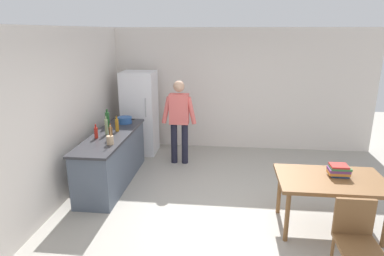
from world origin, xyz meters
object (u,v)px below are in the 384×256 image
at_px(bottle_beer_brown, 111,133).
at_px(bottle_wine_green, 107,119).
at_px(bottle_sauce_red, 96,133).
at_px(person, 179,117).
at_px(chair, 355,235).
at_px(utensil_jar, 110,140).
at_px(cooking_pot, 125,120).
at_px(book_stack, 339,170).
at_px(refrigerator, 140,113).
at_px(bottle_oil_amber, 117,125).
at_px(dining_table, 331,184).
at_px(bottle_vinegar_tall, 106,127).

relative_size(bottle_beer_brown, bottle_wine_green, 0.76).
bearing_deg(bottle_sauce_red, bottle_wine_green, 93.54).
xyz_separation_m(bottle_beer_brown, bottle_sauce_red, (-0.26, 0.01, -0.01)).
distance_m(person, chair, 3.93).
xyz_separation_m(chair, utensil_jar, (-3.22, 1.57, 0.44)).
height_order(cooking_pot, book_stack, cooking_pot).
distance_m(chair, bottle_wine_green, 4.43).
xyz_separation_m(refrigerator, cooking_pot, (-0.08, -0.85, 0.06)).
distance_m(cooking_pot, bottle_beer_brown, 0.98).
xyz_separation_m(refrigerator, bottle_sauce_red, (-0.27, -1.82, 0.10)).
relative_size(bottle_oil_amber, bottle_sauce_red, 1.17).
height_order(utensil_jar, bottle_beer_brown, utensil_jar).
distance_m(dining_table, bottle_oil_amber, 3.61).
distance_m(dining_table, bottle_beer_brown, 3.44).
xyz_separation_m(refrigerator, utensil_jar, (0.08, -2.10, 0.08)).
bearing_deg(cooking_pot, chair, -39.89).
bearing_deg(book_stack, bottle_beer_brown, 166.96).
distance_m(person, bottle_beer_brown, 1.59).
bearing_deg(dining_table, bottle_beer_brown, 165.17).
relative_size(utensil_jar, bottle_wine_green, 0.94).
relative_size(bottle_oil_amber, book_stack, 1.01).
xyz_separation_m(cooking_pot, bottle_wine_green, (-0.23, -0.30, 0.09)).
distance_m(person, bottle_wine_green, 1.39).
distance_m(refrigerator, bottle_oil_amber, 1.40).
height_order(bottle_vinegar_tall, bottle_wine_green, bottle_wine_green).
height_order(utensil_jar, bottle_wine_green, bottle_wine_green).
distance_m(refrigerator, book_stack, 4.30).
bearing_deg(refrigerator, bottle_sauce_red, -98.34).
height_order(bottle_oil_amber, bottle_beer_brown, bottle_oil_amber).
bearing_deg(bottle_oil_amber, bottle_vinegar_tall, -121.58).
relative_size(chair, bottle_sauce_red, 3.79).
bearing_deg(person, book_stack, -39.97).
distance_m(dining_table, utensil_jar, 3.29).
relative_size(person, bottle_oil_amber, 6.07).
height_order(utensil_jar, bottle_vinegar_tall, same).
xyz_separation_m(bottle_oil_amber, bottle_beer_brown, (0.04, -0.43, -0.01)).
distance_m(bottle_oil_amber, bottle_wine_green, 0.36).
height_order(person, dining_table, person).
height_order(dining_table, bottle_beer_brown, bottle_beer_brown).
height_order(bottle_vinegar_tall, bottle_sauce_red, bottle_vinegar_tall).
bearing_deg(chair, bottle_wine_green, 140.59).
bearing_deg(book_stack, refrigerator, 142.51).
distance_m(utensil_jar, book_stack, 3.38).
relative_size(refrigerator, utensil_jar, 5.62).
bearing_deg(utensil_jar, cooking_pot, 96.99).
bearing_deg(bottle_oil_amber, dining_table, -21.34).
bearing_deg(bottle_beer_brown, refrigerator, 89.66).
relative_size(bottle_oil_amber, bottle_wine_green, 0.82).
bearing_deg(book_stack, dining_table, -142.79).
bearing_deg(bottle_vinegar_tall, bottle_wine_green, 107.64).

